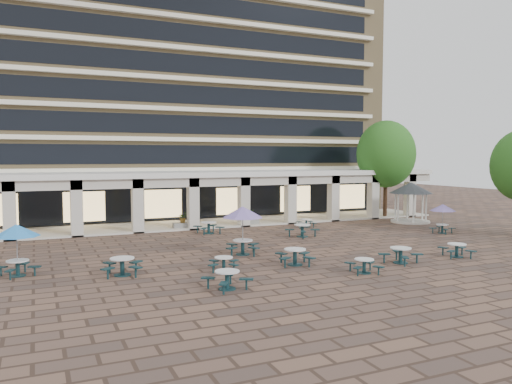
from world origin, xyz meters
TOP-DOWN VIEW (x-y plane):
  - ground at (0.00, 0.00)m, footprint 120.00×120.00m
  - apartment_building at (0.00, 25.47)m, footprint 40.00×15.50m
  - retail_arcade at (0.00, 14.80)m, footprint 42.00×6.60m
  - picnic_table_0 at (-5.85, -5.00)m, footprint 2.05×2.05m
  - picnic_table_1 at (1.18, -4.94)m, footprint 1.82×1.82m
  - picnic_table_3 at (8.25, -3.81)m, footprint 2.05×2.05m
  - picnic_table_4 at (-14.00, 1.16)m, footprint 2.10×2.10m
  - picnic_table_5 at (-4.79, -1.69)m, footprint 1.84×1.84m
  - picnic_table_6 at (-2.40, 1.66)m, footprint 2.38×2.38m
  - picnic_table_7 at (4.32, -3.81)m, footprint 2.21×2.21m
  - picnic_table_8 at (-9.50, -0.70)m, footprint 2.14×2.14m
  - picnic_table_9 at (-0.98, -1.97)m, footprint 2.25×2.25m
  - picnic_table_10 at (3.85, 5.91)m, footprint 2.32×2.32m
  - picnic_table_11 at (14.00, 3.14)m, footprint 1.84×1.84m
  - picnic_table_12 at (-1.66, 10.00)m, footprint 1.99×1.99m
  - picnic_table_13 at (6.50, 10.00)m, footprint 1.66×1.66m
  - gazebo at (16.12, 9.00)m, footprint 3.66×3.66m
  - tree_east_c at (16.40, 12.73)m, footprint 5.36×5.36m
  - planter_left at (-2.79, 12.90)m, footprint 1.50×0.89m
  - planter_right at (2.82, 12.90)m, footprint 1.50×0.63m

SIDE VIEW (x-z plane):
  - ground at x=0.00m, z-range 0.00..0.00m
  - picnic_table_13 at x=6.50m, z-range 0.06..0.71m
  - picnic_table_5 at x=-4.79m, z-range 0.07..0.75m
  - picnic_table_1 at x=1.18m, z-range 0.07..0.77m
  - picnic_table_3 at x=8.25m, z-range 0.07..0.83m
  - picnic_table_0 at x=-5.85m, z-range 0.08..0.87m
  - picnic_table_7 at x=4.32m, z-range 0.08..0.91m
  - picnic_table_8 at x=-9.50m, z-range 0.08..0.93m
  - picnic_table_9 at x=-0.98m, z-range 0.08..0.93m
  - picnic_table_12 at x=-1.66m, z-range 0.08..0.93m
  - picnic_table_10 at x=3.85m, z-range 0.08..0.95m
  - planter_right at x=2.82m, z-range -0.11..1.18m
  - planter_left at x=-2.79m, z-range -0.10..1.23m
  - picnic_table_11 at x=14.00m, z-range 0.74..2.87m
  - picnic_table_4 at x=-14.00m, z-range 0.85..3.27m
  - picnic_table_6 at x=-2.40m, z-range 0.96..3.71m
  - gazebo at x=16.12m, z-range 0.86..4.27m
  - retail_arcade at x=0.00m, z-range 0.80..5.20m
  - tree_east_c at x=16.40m, z-range 1.37..10.30m
  - apartment_building at x=0.00m, z-range 0.00..25.20m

